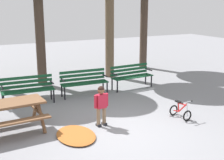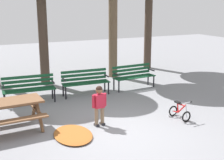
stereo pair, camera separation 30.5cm
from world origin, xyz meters
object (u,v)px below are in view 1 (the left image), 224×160
object	(u,v)px
picnic_table	(6,110)
child_standing	(101,103)
park_bench_right	(131,74)
kids_bicycle	(180,111)
park_bench_left	(84,80)
park_bench_far_left	(28,88)

from	to	relation	value
picnic_table	child_standing	distance (m)	2.32
park_bench_right	kids_bicycle	bearing A→B (deg)	-97.15
picnic_table	kids_bicycle	world-z (taller)	picnic_table
park_bench_left	child_standing	bearing A→B (deg)	-103.60
picnic_table	park_bench_far_left	bearing A→B (deg)	64.28
picnic_table	kids_bicycle	bearing A→B (deg)	-14.97
park_bench_right	kids_bicycle	size ratio (longest dim) A/B	2.78
kids_bicycle	park_bench_right	bearing A→B (deg)	82.85
park_bench_far_left	park_bench_right	size ratio (longest dim) A/B	1.00
park_bench_far_left	child_standing	bearing A→B (deg)	-65.29
picnic_table	park_bench_far_left	xyz separation A→B (m)	(0.98, 2.04, -0.08)
picnic_table	park_bench_far_left	distance (m)	2.27
park_bench_far_left	child_standing	distance (m)	2.97
park_bench_far_left	kids_bicycle	bearing A→B (deg)	-43.53
picnic_table	park_bench_left	bearing A→B (deg)	35.80
park_bench_right	child_standing	world-z (taller)	child_standing
park_bench_far_left	park_bench_right	xyz separation A→B (m)	(3.79, 0.07, 0.00)
park_bench_far_left	park_bench_left	world-z (taller)	same
park_bench_left	park_bench_right	xyz separation A→B (m)	(1.89, 0.04, 0.00)
kids_bicycle	picnic_table	bearing A→B (deg)	165.03
child_standing	kids_bicycle	bearing A→B (deg)	-13.56
picnic_table	park_bench_left	distance (m)	3.56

